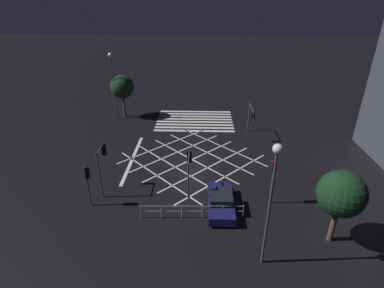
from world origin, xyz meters
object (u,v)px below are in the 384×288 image
object	(u,v)px
traffic_light_ne_main	(88,178)
traffic_light_sw_cross	(251,116)
street_lamp_west	(273,184)
waiting_car	(221,201)
street_tree_near	(341,194)
street_lamp_east	(112,74)
traffic_light_nw_main	(273,172)
traffic_light_median_north	(189,167)
street_tree_far	(122,87)
traffic_light_ne_cross	(102,159)

from	to	relation	value
traffic_light_ne_main	traffic_light_sw_cross	bearing A→B (deg)	42.89
street_lamp_west	waiting_car	xyz separation A→B (m)	(2.15, -4.79, -4.82)
traffic_light_ne_main	street_tree_near	xyz separation A→B (m)	(-16.18, 2.88, 1.13)
street_lamp_east	street_lamp_west	xyz separation A→B (m)	(-14.18, 22.06, -0.22)
street_lamp_east	street_tree_near	bearing A→B (deg)	133.06
traffic_light_nw_main	street_tree_near	distance (m)	4.83
street_lamp_east	street_tree_near	distance (m)	27.61
traffic_light_median_north	street_tree_near	xyz separation A→B (m)	(-9.11, 4.25, 0.86)
traffic_light_nw_main	street_lamp_east	xyz separation A→B (m)	(15.70, -16.49, 2.98)
traffic_light_ne_main	street_tree_near	distance (m)	16.47
traffic_light_sw_cross	waiting_car	world-z (taller)	traffic_light_sw_cross
street_tree_far	waiting_car	size ratio (longest dim) A/B	1.22
traffic_light_nw_main	traffic_light_sw_cross	distance (m)	11.54
traffic_light_nw_main	traffic_light_sw_cross	xyz separation A→B (m)	(-0.12, -11.53, -0.18)
traffic_light_sw_cross	street_tree_near	xyz separation A→B (m)	(-2.98, 15.15, 0.99)
street_lamp_east	street_tree_far	size ratio (longest dim) A/B	1.51
traffic_light_median_north	street_tree_far	bearing A→B (deg)	28.18
traffic_light_sw_cross	street_lamp_west	xyz separation A→B (m)	(1.64, 17.10, 2.93)
traffic_light_median_north	traffic_light_nw_main	xyz separation A→B (m)	(-6.01, 0.64, 0.05)
traffic_light_ne_main	street_tree_far	xyz separation A→B (m)	(1.81, -17.94, 1.49)
traffic_light_ne_cross	street_tree_far	world-z (taller)	street_tree_far
traffic_light_sw_cross	traffic_light_ne_cross	bearing A→B (deg)	-51.06
street_tree_far	traffic_light_ne_cross	bearing A→B (deg)	98.13
traffic_light_median_north	traffic_light_ne_main	world-z (taller)	traffic_light_median_north
street_tree_near	traffic_light_ne_main	bearing A→B (deg)	-10.10
traffic_light_median_north	traffic_light_nw_main	bearing A→B (deg)	-96.06
waiting_car	street_tree_far	bearing A→B (deg)	31.95
traffic_light_nw_main	street_tree_near	bearing A→B (deg)	130.56
traffic_light_median_north	street_tree_far	distance (m)	18.84
traffic_light_ne_cross	waiting_car	size ratio (longest dim) A/B	0.89
street_tree_far	waiting_car	distance (m)	21.45
traffic_light_ne_cross	street_lamp_west	world-z (taller)	street_lamp_west
traffic_light_median_north	traffic_light_ne_cross	world-z (taller)	traffic_light_ne_cross
street_lamp_east	waiting_car	xyz separation A→B (m)	(-12.03, 17.28, -5.04)
traffic_light_ne_main	waiting_car	distance (m)	9.58
traffic_light_median_north	street_lamp_east	distance (m)	18.83
traffic_light_nw_main	traffic_light_ne_main	distance (m)	13.11
traffic_light_sw_cross	traffic_light_ne_cross	size ratio (longest dim) A/B	0.87
waiting_car	street_lamp_west	bearing A→B (deg)	-155.86
traffic_light_ne_main	street_tree_far	world-z (taller)	street_tree_far
street_lamp_west	traffic_light_ne_cross	bearing A→B (deg)	-31.59
traffic_light_ne_main	street_lamp_east	world-z (taller)	street_lamp_east
waiting_car	traffic_light_ne_cross	bearing A→B (deg)	77.21
traffic_light_median_north	traffic_light_ne_cross	distance (m)	6.63
traffic_light_sw_cross	street_lamp_east	bearing A→B (deg)	-107.41
street_lamp_east	street_tree_far	distance (m)	2.11
traffic_light_sw_cross	street_lamp_west	world-z (taller)	street_lamp_west
traffic_light_sw_cross	traffic_light_ne_main	bearing A→B (deg)	-47.11
street_lamp_west	traffic_light_median_north	bearing A→B (deg)	-54.12
traffic_light_ne_cross	waiting_car	distance (m)	9.43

